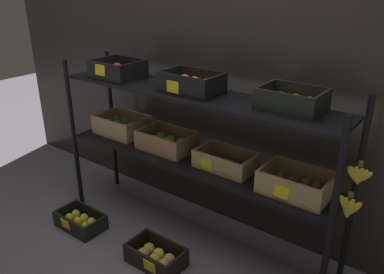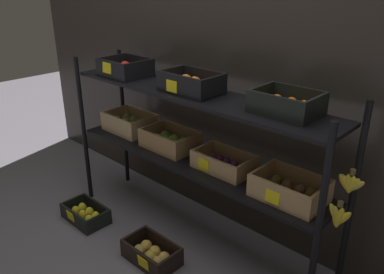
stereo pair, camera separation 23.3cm
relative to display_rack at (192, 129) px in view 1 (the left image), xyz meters
The scene contains 5 objects.
ground_plane 0.76m from the display_rack, 45.31° to the right, with size 10.00×10.00×0.00m, color slate.
storefront_wall 0.50m from the display_rack, 88.49° to the left, with size 4.23×0.12×2.18m, color #2D2823.
display_rack is the anchor object (origin of this frame).
crate_ground_lemon 1.05m from the display_rack, 148.99° to the right, with size 0.34×0.21×0.11m.
crate_ground_apple_gold 0.80m from the display_rack, 89.74° to the right, with size 0.34×0.21×0.12m.
Camera 1 is at (1.29, -1.72, 1.61)m, focal length 36.45 mm.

